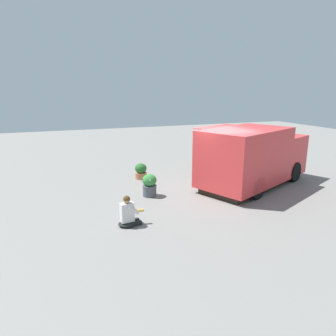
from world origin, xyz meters
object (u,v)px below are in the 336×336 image
object	(u,v)px
person_customer	(128,214)
planter_flowering_far	(150,185)
planter_flowering_near	(141,171)
food_truck	(253,158)

from	to	relation	value
person_customer	planter_flowering_far	world-z (taller)	person_customer
planter_flowering_near	food_truck	bearing A→B (deg)	57.39
person_customer	planter_flowering_near	xyz separation A→B (m)	(-4.37, 1.62, -0.00)
person_customer	planter_flowering_near	bearing A→B (deg)	159.70
person_customer	planter_flowering_near	size ratio (longest dim) A/B	1.33
person_customer	planter_flowering_far	bearing A→B (deg)	148.68
planter_flowering_near	planter_flowering_far	distance (m)	2.27
planter_flowering_near	planter_flowering_far	world-z (taller)	planter_flowering_far
person_customer	food_truck	bearing A→B (deg)	109.19
food_truck	planter_flowering_near	bearing A→B (deg)	-122.61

